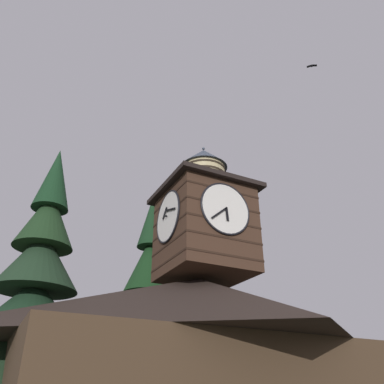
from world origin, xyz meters
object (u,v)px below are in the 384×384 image
(pine_tree_aside, at_px, (33,300))
(flying_bird_high, at_px, (312,66))
(pine_tree_behind, at_px, (146,326))
(moon, at_px, (175,293))
(building_main, at_px, (198,349))
(clock_tower, at_px, (204,220))

(pine_tree_aside, xyz_separation_m, flying_bird_high, (-12.28, 7.51, 13.39))
(pine_tree_behind, distance_m, moon, 23.10)
(building_main, relative_size, moon, 7.10)
(building_main, bearing_deg, flying_bird_high, 135.70)
(pine_tree_behind, bearing_deg, building_main, 87.52)
(clock_tower, xyz_separation_m, moon, (-10.73, -27.09, 3.23))
(moon, distance_m, flying_bird_high, 32.81)
(pine_tree_aside, height_order, moon, moon)
(pine_tree_aside, distance_m, moon, 31.24)
(clock_tower, height_order, pine_tree_aside, clock_tower)
(building_main, bearing_deg, pine_tree_behind, -92.48)
(building_main, height_order, pine_tree_aside, pine_tree_aside)
(building_main, xyz_separation_m, flying_bird_high, (-5.09, 4.97, 15.40))
(pine_tree_behind, distance_m, pine_tree_aside, 9.11)
(pine_tree_aside, distance_m, flying_bird_high, 19.66)
(pine_tree_behind, bearing_deg, moon, -119.18)
(pine_tree_aside, bearing_deg, clock_tower, 159.12)
(pine_tree_behind, height_order, moon, pine_tree_behind)
(moon, bearing_deg, flying_bird_high, 79.45)
(moon, bearing_deg, clock_tower, 68.39)
(pine_tree_behind, xyz_separation_m, pine_tree_aside, (7.52, 5.13, -0.17))
(building_main, distance_m, clock_tower, 6.37)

